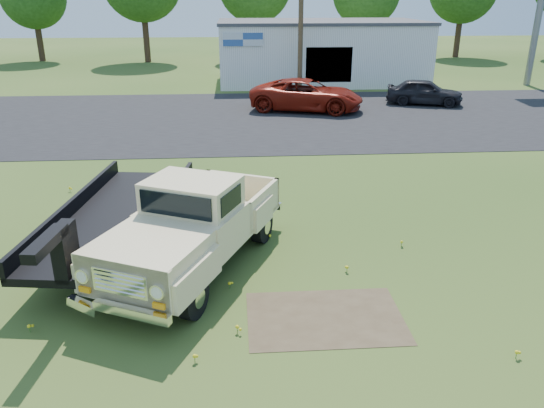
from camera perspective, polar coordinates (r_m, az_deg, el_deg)
The scene contains 10 objects.
ground at distance 13.00m, azimuth -3.02°, elevation -5.03°, with size 140.00×140.00×0.00m, color #2B4A17.
asphalt_lot at distance 27.25m, azimuth -3.73°, elevation 9.24°, with size 90.00×14.00×0.02m, color black.
dirt_patch_a at distance 10.53m, azimuth 5.73°, elevation -12.07°, with size 3.00×2.00×0.01m, color #4C3C28.
dirt_patch_b at distance 16.31m, azimuth -10.34°, elevation 0.33°, with size 2.20×1.60×0.01m, color #4C3C28.
commercial_building at distance 39.27m, azimuth 5.14°, elevation 16.10°, with size 14.20×8.20×4.15m.
utility_pole_mid at distance 33.89m, azimuth 3.13°, elevation 19.53°, with size 1.60×0.30×9.00m.
vintage_pickup_truck at distance 11.89m, azimuth -8.42°, elevation -2.21°, with size 2.29×5.88×2.13m, color beige, non-canonical shape.
flatbed_trailer at distance 13.29m, azimuth -16.23°, elevation -0.74°, with size 2.36×7.07×1.93m, color black, non-canonical shape.
red_pickup at distance 28.85m, azimuth 3.75°, elevation 11.60°, with size 2.73×5.93×1.65m, color maroon.
dark_sedan at distance 31.63m, azimuth 16.07°, elevation 11.50°, with size 1.68×4.17×1.42m, color black.
Camera 1 is at (-0.14, -11.62, 5.82)m, focal length 35.00 mm.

